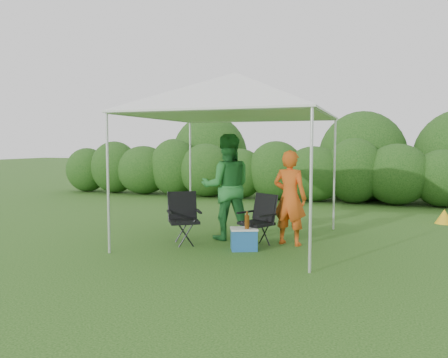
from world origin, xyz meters
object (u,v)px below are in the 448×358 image
(woman, at_px, (227,187))
(cooler, at_px, (244,239))
(man, at_px, (290,198))
(chair_right, at_px, (260,217))
(canopy, at_px, (235,95))
(chair_left, at_px, (183,214))

(woman, relative_size, cooler, 3.66)
(man, bearing_deg, chair_right, 39.02)
(woman, bearing_deg, man, 152.64)
(canopy, bearing_deg, woman, 169.72)
(chair_left, distance_m, woman, 0.90)
(canopy, xyz_separation_m, man, (0.95, -0.04, -1.69))
(chair_right, relative_size, cooler, 1.69)
(canopy, bearing_deg, man, -2.17)
(chair_left, xyz_separation_m, woman, (0.57, 0.55, 0.42))
(man, bearing_deg, cooler, 57.35)
(chair_right, xyz_separation_m, chair_left, (-1.23, -0.26, 0.01))
(man, distance_m, woman, 1.11)
(man, bearing_deg, woman, 8.44)
(chair_right, xyz_separation_m, woman, (-0.66, 0.29, 0.43))
(canopy, distance_m, cooler, 2.40)
(woman, distance_m, cooler, 1.12)
(man, relative_size, woman, 0.85)
(canopy, xyz_separation_m, chair_right, (0.51, -0.26, -1.99))
(canopy, bearing_deg, chair_right, -27.36)
(canopy, height_order, chair_left, canopy)
(cooler, bearing_deg, man, 22.22)
(canopy, height_order, chair_right, canopy)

